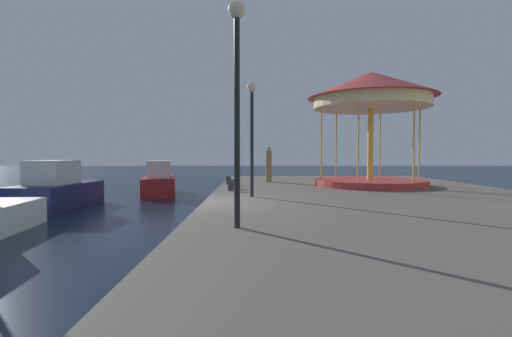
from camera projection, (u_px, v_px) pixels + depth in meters
name	position (u px, v px, depth m)	size (l,w,h in m)	color
ground_plane	(204.00, 226.00, 11.57)	(120.00, 120.00, 0.00)	black
quay_dock	(400.00, 214.00, 11.61)	(12.63, 27.20, 0.80)	#5B564F
motorboat_navy	(56.00, 190.00, 15.48)	(2.26, 4.41, 2.05)	#19214C
motorboat_red	(159.00, 182.00, 20.55)	(2.64, 4.69, 1.95)	maroon
carousel	(371.00, 101.00, 17.26)	(6.03, 6.03, 5.44)	#B23333
lamp_post_near_edge	(237.00, 75.00, 7.35)	(0.36, 0.36, 4.62)	black
lamp_post_mid_promenade	(252.00, 118.00, 12.80)	(0.36, 0.36, 4.07)	black
bollard_south	(231.00, 184.00, 15.99)	(0.24, 0.24, 0.40)	#2D2D33
bollard_north	(231.00, 186.00, 14.96)	(0.24, 0.24, 0.40)	#2D2D33
bollard_center	(229.00, 180.00, 18.15)	(0.24, 0.24, 0.40)	#2D2D33
person_far_corner	(269.00, 165.00, 19.72)	(0.34, 0.34, 1.93)	#937A4C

